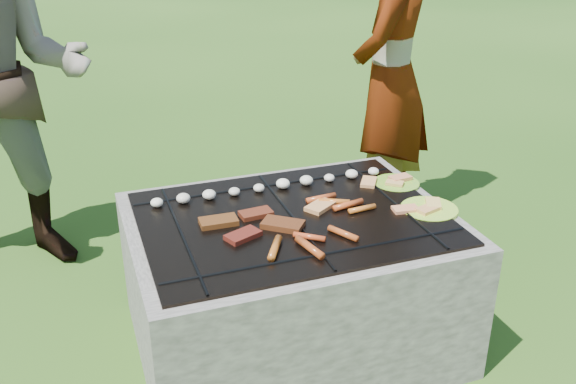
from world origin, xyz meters
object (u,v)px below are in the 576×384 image
(fire_pit, at_px, (292,286))
(cook, at_px, (391,79))
(plate_far, at_px, (397,183))
(plate_near, at_px, (429,209))

(fire_pit, distance_m, cook, 1.38)
(fire_pit, height_order, plate_far, plate_far)
(plate_far, height_order, cook, cook)
(plate_far, distance_m, cook, 0.82)
(plate_far, relative_size, plate_near, 0.72)
(plate_near, distance_m, cook, 1.08)
(fire_pit, height_order, cook, cook)
(plate_near, xyz_separation_m, cook, (0.33, 0.99, 0.27))
(fire_pit, height_order, plate_near, plate_near)
(plate_far, bearing_deg, plate_near, -90.32)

